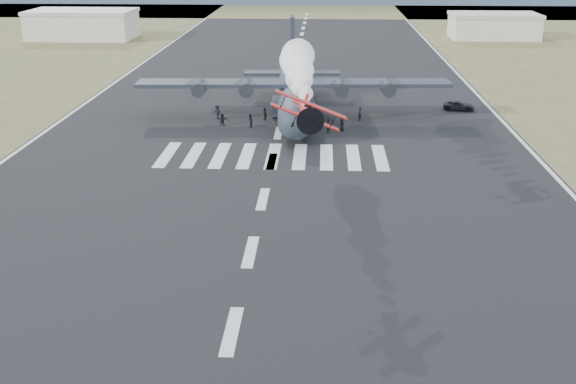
# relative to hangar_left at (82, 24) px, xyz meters

# --- Properties ---
(scrub_far) EXTENTS (500.00, 80.00, 0.00)m
(scrub_far) POSITION_rel_hangar_left_xyz_m (52.00, 85.00, -3.41)
(scrub_far) COLOR brown
(scrub_far) RESTS_ON ground
(runway_markings) EXTENTS (60.00, 260.00, 0.01)m
(runway_markings) POSITION_rel_hangar_left_xyz_m (52.00, -85.00, -3.40)
(runway_markings) COLOR silver
(runway_markings) RESTS_ON ground
(hangar_left) EXTENTS (24.50, 14.50, 6.70)m
(hangar_left) POSITION_rel_hangar_left_xyz_m (0.00, 0.00, 0.00)
(hangar_left) COLOR beige
(hangar_left) RESTS_ON ground
(hangar_right) EXTENTS (20.50, 12.50, 5.90)m
(hangar_right) POSITION_rel_hangar_left_xyz_m (98.00, 5.00, -0.40)
(hangar_right) COLOR beige
(hangar_right) RESTS_ON ground
(aerobatic_biplane) EXTENTS (5.68, 5.45, 3.56)m
(aerobatic_biplane) POSITION_rel_hangar_left_xyz_m (56.21, -116.84, 6.86)
(aerobatic_biplane) COLOR red
(smoke_trail) EXTENTS (3.93, 25.63, 3.81)m
(smoke_trail) POSITION_rel_hangar_left_xyz_m (54.68, -95.53, 7.03)
(smoke_trail) COLOR white
(transport_aircraft) EXTENTS (42.00, 34.57, 12.13)m
(transport_aircraft) POSITION_rel_hangar_left_xyz_m (53.43, -74.76, -0.28)
(transport_aircraft) COLOR #212732
(transport_aircraft) RESTS_ON ground
(support_vehicle) EXTENTS (4.66, 2.76, 1.21)m
(support_vehicle) POSITION_rel_hangar_left_xyz_m (76.74, -71.23, -2.80)
(support_vehicle) COLOR black
(support_vehicle) RESTS_ON ground
(crew_a) EXTENTS (0.64, 0.74, 1.81)m
(crew_a) POSITION_rel_hangar_left_xyz_m (62.43, -77.95, -2.50)
(crew_a) COLOR black
(crew_a) RESTS_ON ground
(crew_b) EXTENTS (0.79, 0.98, 1.76)m
(crew_b) POSITION_rel_hangar_left_xyz_m (48.19, -82.51, -2.53)
(crew_b) COLOR black
(crew_b) RESTS_ON ground
(crew_c) EXTENTS (1.27, 1.07, 1.79)m
(crew_c) POSITION_rel_hangar_left_xyz_m (43.27, -77.82, -2.51)
(crew_c) COLOR black
(crew_c) RESTS_ON ground
(crew_d) EXTENTS (1.19, 1.18, 1.89)m
(crew_d) POSITION_rel_hangar_left_xyz_m (55.88, -84.63, -2.46)
(crew_d) COLOR black
(crew_d) RESTS_ON ground
(crew_e) EXTENTS (0.91, 0.88, 1.60)m
(crew_e) POSITION_rel_hangar_left_xyz_m (59.95, -83.51, -2.61)
(crew_e) COLOR black
(crew_e) RESTS_ON ground
(crew_f) EXTENTS (1.50, 0.61, 1.58)m
(crew_f) POSITION_rel_hangar_left_xyz_m (44.47, -81.62, -2.62)
(crew_f) COLOR black
(crew_f) RESTS_ON ground
(crew_g) EXTENTS (0.70, 0.78, 1.82)m
(crew_g) POSITION_rel_hangar_left_xyz_m (58.20, -84.60, -2.50)
(crew_g) COLOR black
(crew_g) RESTS_ON ground
(crew_h) EXTENTS (0.81, 0.91, 1.60)m
(crew_h) POSITION_rel_hangar_left_xyz_m (49.67, -78.20, -2.61)
(crew_h) COLOR black
(crew_h) RESTS_ON ground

